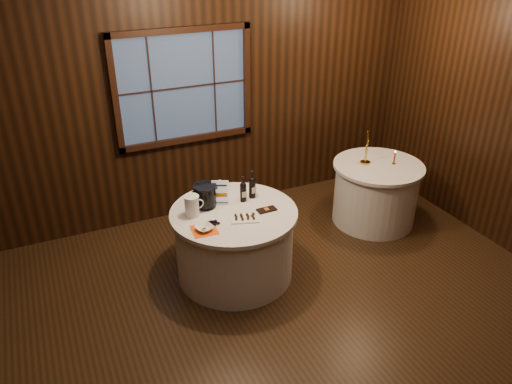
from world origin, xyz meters
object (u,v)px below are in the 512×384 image
chocolate_plate (245,218)px  grape_bunch (213,222)px  port_bottle_left (243,190)px  sign_stand (221,195)px  glass_pitcher (192,206)px  brass_candlestick (366,151)px  red_candle (394,159)px  cracker_bowl (204,228)px  chocolate_box (267,210)px  port_bottle_right (252,186)px  ice_bucket (205,196)px  main_table (235,243)px  side_table (375,193)px

chocolate_plate → grape_bunch: size_ratio=1.68×
port_bottle_left → sign_stand: bearing=171.8°
glass_pitcher → chocolate_plate: bearing=-34.2°
brass_candlestick → red_candle: bearing=-29.0°
cracker_bowl → chocolate_box: bearing=7.5°
port_bottle_left → port_bottle_right: port_bottle_right is taller
chocolate_plate → cracker_bowl: bearing=-176.2°
port_bottle_right → chocolate_box: (0.02, -0.31, -0.12)m
sign_stand → port_bottle_left: bearing=13.9°
grape_bunch → brass_candlestick: 2.21m
sign_stand → chocolate_plate: sign_stand is taller
sign_stand → chocolate_box: 0.49m
ice_bucket → chocolate_plate: ice_bucket is taller
main_table → ice_bucket: bearing=138.1°
chocolate_box → port_bottle_right: bearing=92.6°
ice_bucket → red_candle: ice_bucket is taller
glass_pitcher → chocolate_box: bearing=-18.8°
chocolate_box → cracker_bowl: 0.70m
main_table → red_candle: 2.23m
port_bottle_left → chocolate_plate: bearing=-108.5°
chocolate_box → chocolate_plate: bearing=-167.2°
sign_stand → red_candle: (2.23, 0.04, -0.03)m
chocolate_box → red_candle: size_ratio=1.13×
port_bottle_right → chocolate_box: bearing=-94.7°
grape_bunch → brass_candlestick: bearing=14.3°
main_table → glass_pitcher: bearing=167.6°
glass_pitcher → brass_candlestick: 2.29m
sign_stand → red_candle: size_ratio=1.60×
port_bottle_left → ice_bucket: port_bottle_left is taller
main_table → brass_candlestick: size_ratio=2.97×
chocolate_box → main_table: bearing=156.9°
side_table → cracker_bowl: (-2.39, -0.52, 0.41)m
glass_pitcher → cracker_bowl: glass_pitcher is taller
sign_stand → cracker_bowl: size_ratio=1.72×
glass_pitcher → red_candle: 2.57m
chocolate_box → red_candle: 1.90m
chocolate_plate → grape_bunch: bearing=172.2°
port_bottle_left → red_candle: size_ratio=1.63×
cracker_bowl → brass_candlestick: (2.26, 0.62, 0.13)m
chocolate_plate → cracker_bowl: 0.43m
ice_bucket → brass_candlestick: brass_candlestick is taller
main_table → chocolate_box: chocolate_box is taller
sign_stand → port_bottle_left: 0.24m
grape_bunch → cracker_bowl: same height
grape_bunch → brass_candlestick: size_ratio=0.43×
port_bottle_right → glass_pitcher: 0.69m
red_candle → chocolate_box: bearing=-169.0°
port_bottle_right → red_candle: size_ratio=1.76×
main_table → port_bottle_left: bearing=41.9°
port_bottle_right → grape_bunch: port_bottle_right is taller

